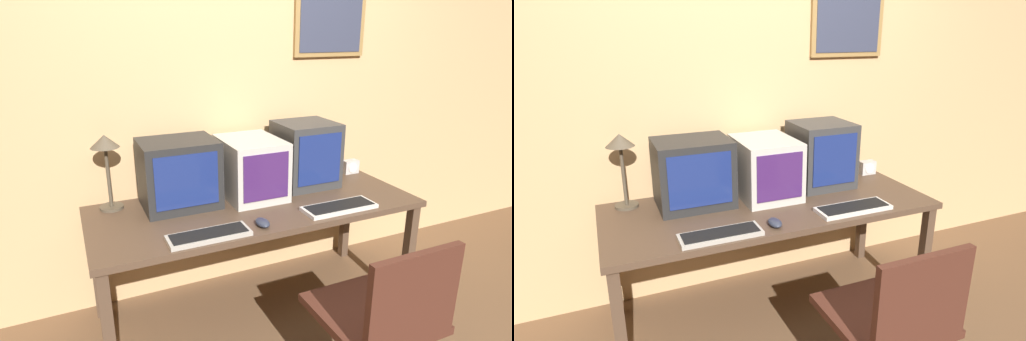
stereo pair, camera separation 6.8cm
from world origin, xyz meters
TOP-DOWN VIEW (x-y plane):
  - wall_back at (0.01, 1.18)m, footprint 8.00×0.08m
  - desk at (0.00, 0.71)m, footprint 1.92×0.77m
  - monitor_left at (-0.41, 0.88)m, footprint 0.43×0.35m
  - monitor_center at (0.03, 0.85)m, footprint 0.34×0.44m
  - monitor_right at (0.44, 0.89)m, footprint 0.37×0.35m
  - keyboard_main at (-0.39, 0.41)m, footprint 0.42×0.14m
  - keyboard_side at (0.41, 0.44)m, footprint 0.44×0.16m
  - mouse_near_keyboard at (-0.09, 0.42)m, footprint 0.07×0.11m
  - desk_clock at (0.86, 0.96)m, footprint 0.11×0.07m
  - desk_lamp at (-0.79, 0.99)m, footprint 0.16×0.16m
  - office_chair at (0.21, -0.19)m, footprint 0.52×0.52m

SIDE VIEW (x-z plane):
  - office_chair at x=0.21m, z-range -0.06..0.83m
  - desk at x=0.00m, z-range 0.29..1.02m
  - keyboard_side at x=0.41m, z-range 0.72..0.75m
  - keyboard_main at x=-0.39m, z-range 0.72..0.75m
  - mouse_near_keyboard at x=-0.09m, z-range 0.73..0.76m
  - desk_clock at x=0.86m, z-range 0.73..0.82m
  - monitor_center at x=0.03m, z-range 0.73..1.09m
  - monitor_left at x=-0.41m, z-range 0.73..1.12m
  - monitor_right at x=0.44m, z-range 0.73..1.15m
  - desk_lamp at x=-0.79m, z-range 0.84..1.28m
  - wall_back at x=0.01m, z-range 0.00..2.60m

